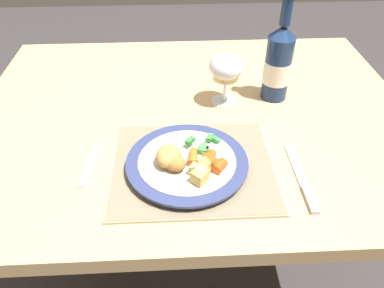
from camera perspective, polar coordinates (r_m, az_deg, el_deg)
The scene contains 12 objects.
ground_plane at distance 1.52m, azimuth 0.18°, elevation -18.79°, with size 6.00×6.00×0.00m, color #383333.
dining_table at distance 1.03m, azimuth 0.25°, elevation 0.38°, with size 1.13×0.87×0.74m.
placemat at distance 0.80m, azimuth 0.11°, elevation -3.37°, with size 0.35×0.29×0.01m.
dinner_plate at distance 0.79m, azimuth -0.76°, elevation -2.93°, with size 0.26×0.26×0.02m.
breaded_croquettes at distance 0.76m, azimuth -3.32°, elevation -2.15°, with size 0.08×0.09×0.04m.
green_beans_pile at distance 0.81m, azimuth 1.75°, elevation -0.26°, with size 0.08×0.06×0.02m.
glazed_carrots at distance 0.77m, azimuth 2.33°, elevation -2.51°, with size 0.08×0.07×0.02m.
fork at distance 0.83m, azimuth -15.42°, elevation -3.43°, with size 0.03×0.14×0.01m.
table_knife at distance 0.80m, azimuth 16.60°, elevation -5.66°, with size 0.02×0.20×0.01m.
wine_glass at distance 0.97m, azimuth 5.19°, elevation 11.32°, with size 0.09×0.09×0.14m.
bottle at distance 1.01m, azimuth 13.00°, elevation 11.93°, with size 0.07×0.07×0.28m.
roast_potatoes at distance 0.74m, azimuth 1.24°, elevation -4.25°, with size 0.05×0.07×0.03m.
Camera 1 is at (-0.05, -0.80, 1.29)m, focal length 35.00 mm.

